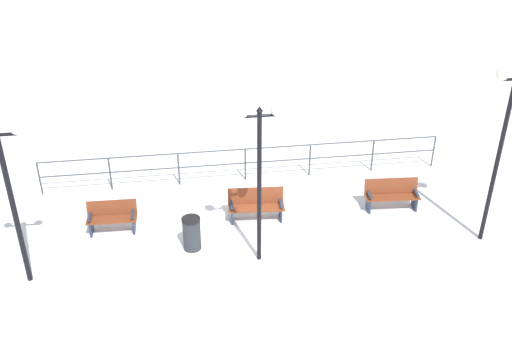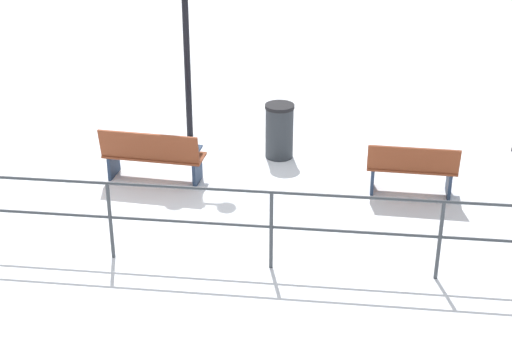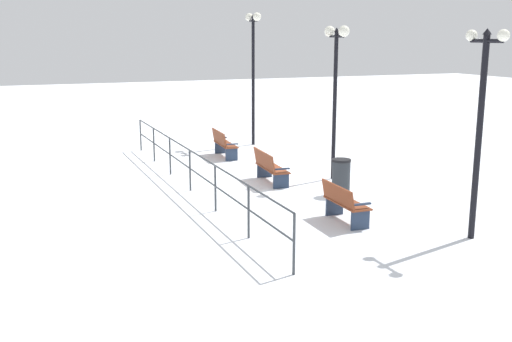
{
  "view_description": "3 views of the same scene",
  "coord_description": "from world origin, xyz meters",
  "px_view_note": "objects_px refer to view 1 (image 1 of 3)",
  "views": [
    {
      "loc": [
        13.81,
        -2.09,
        9.28
      ],
      "look_at": [
        -1.43,
        0.18,
        0.9
      ],
      "focal_mm": 40.73,
      "sensor_mm": 36.0,
      "label": 1
    },
    {
      "loc": [
        -11.21,
        -2.98,
        5.57
      ],
      "look_at": [
        -0.93,
        -1.73,
        0.62
      ],
      "focal_mm": 54.84,
      "sensor_mm": 36.0,
      "label": 2
    },
    {
      "loc": [
        -6.91,
        -15.33,
        4.05
      ],
      "look_at": [
        -1.17,
        -1.31,
        0.69
      ],
      "focal_mm": 42.73,
      "sensor_mm": 36.0,
      "label": 3
    }
  ],
  "objects_px": {
    "bench_third": "(392,194)",
    "lamppost_near": "(8,185)",
    "lamppost_far": "(507,120)",
    "bench_nearest": "(112,217)",
    "lamppost_middle": "(259,148)",
    "bench_second": "(256,205)",
    "trash_bin": "(192,233)"
  },
  "relations": [
    {
      "from": "lamppost_near",
      "to": "lamppost_far",
      "type": "xyz_separation_m",
      "value": [
        -0.0,
        11.95,
        0.84
      ]
    },
    {
      "from": "lamppost_middle",
      "to": "lamppost_far",
      "type": "bearing_deg",
      "value": 90.0
    },
    {
      "from": "lamppost_near",
      "to": "lamppost_middle",
      "type": "bearing_deg",
      "value": 90.0
    },
    {
      "from": "bench_nearest",
      "to": "lamppost_near",
      "type": "relative_size",
      "value": 0.33
    },
    {
      "from": "lamppost_far",
      "to": "trash_bin",
      "type": "distance_m",
      "value": 8.49
    },
    {
      "from": "bench_nearest",
      "to": "bench_third",
      "type": "xyz_separation_m",
      "value": [
        0.01,
        8.11,
        0.03
      ]
    },
    {
      "from": "bench_second",
      "to": "lamppost_middle",
      "type": "bearing_deg",
      "value": -1.9
    },
    {
      "from": "bench_nearest",
      "to": "bench_second",
      "type": "relative_size",
      "value": 0.84
    },
    {
      "from": "bench_third",
      "to": "lamppost_middle",
      "type": "distance_m",
      "value": 5.41
    },
    {
      "from": "bench_nearest",
      "to": "lamppost_far",
      "type": "bearing_deg",
      "value": 81.03
    },
    {
      "from": "bench_third",
      "to": "lamppost_far",
      "type": "bearing_deg",
      "value": 49.67
    },
    {
      "from": "lamppost_near",
      "to": "lamppost_far",
      "type": "bearing_deg",
      "value": 90.0
    },
    {
      "from": "bench_second",
      "to": "lamppost_near",
      "type": "height_order",
      "value": "lamppost_near"
    },
    {
      "from": "bench_nearest",
      "to": "trash_bin",
      "type": "relative_size",
      "value": 1.46
    },
    {
      "from": "lamppost_middle",
      "to": "trash_bin",
      "type": "relative_size",
      "value": 4.57
    },
    {
      "from": "lamppost_near",
      "to": "lamppost_middle",
      "type": "xyz_separation_m",
      "value": [
        -0.0,
        5.77,
        0.52
      ]
    },
    {
      "from": "bench_second",
      "to": "lamppost_middle",
      "type": "height_order",
      "value": "lamppost_middle"
    },
    {
      "from": "bench_third",
      "to": "lamppost_middle",
      "type": "xyz_separation_m",
      "value": [
        1.87,
        -4.26,
        2.75
      ]
    },
    {
      "from": "bench_nearest",
      "to": "lamppost_far",
      "type": "relative_size",
      "value": 0.28
    },
    {
      "from": "bench_nearest",
      "to": "bench_third",
      "type": "distance_m",
      "value": 8.11
    },
    {
      "from": "lamppost_middle",
      "to": "bench_nearest",
      "type": "bearing_deg",
      "value": -116.01
    },
    {
      "from": "bench_second",
      "to": "trash_bin",
      "type": "bearing_deg",
      "value": -53.59
    },
    {
      "from": "bench_third",
      "to": "trash_bin",
      "type": "xyz_separation_m",
      "value": [
        1.15,
        -5.96,
        0.0
      ]
    },
    {
      "from": "bench_second",
      "to": "lamppost_near",
      "type": "relative_size",
      "value": 0.39
    },
    {
      "from": "bench_second",
      "to": "bench_third",
      "type": "height_order",
      "value": "bench_third"
    },
    {
      "from": "bench_second",
      "to": "bench_third",
      "type": "bearing_deg",
      "value": 93.66
    },
    {
      "from": "bench_third",
      "to": "lamppost_near",
      "type": "distance_m",
      "value": 10.45
    },
    {
      "from": "lamppost_near",
      "to": "lamppost_far",
      "type": "height_order",
      "value": "lamppost_far"
    },
    {
      "from": "lamppost_far",
      "to": "lamppost_middle",
      "type": "bearing_deg",
      "value": -90.0
    },
    {
      "from": "bench_nearest",
      "to": "lamppost_middle",
      "type": "distance_m",
      "value": 5.11
    },
    {
      "from": "lamppost_middle",
      "to": "lamppost_near",
      "type": "bearing_deg",
      "value": -90.0
    },
    {
      "from": "trash_bin",
      "to": "lamppost_near",
      "type": "bearing_deg",
      "value": -80.01
    }
  ]
}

